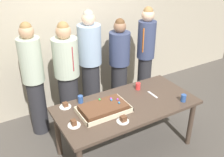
{
  "coord_description": "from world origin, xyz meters",
  "views": [
    {
      "loc": [
        -1.62,
        -2.39,
        2.63
      ],
      "look_at": [
        -0.14,
        0.15,
        1.11
      ],
      "focal_mm": 41.65,
      "sensor_mm": 36.0,
      "label": 1
    }
  ],
  "objects": [
    {
      "name": "cake_server_utensil",
      "position": [
        0.44,
        0.02,
        0.76
      ],
      "size": [
        0.03,
        0.2,
        0.01
      ],
      "primitive_type": "cube",
      "color": "silver",
      "rests_on": "party_table"
    },
    {
      "name": "person_far_right_suit",
      "position": [
        0.97,
        0.91,
        0.93
      ],
      "size": [
        0.3,
        0.3,
        1.76
      ],
      "rotation": [
        0.0,
        0.0,
        -2.54
      ],
      "color": "#28282D",
      "rests_on": "ground_plane"
    },
    {
      "name": "plated_slice_near_left",
      "position": [
        -0.78,
        -0.07,
        0.78
      ],
      "size": [
        0.15,
        0.15,
        0.08
      ],
      "color": "white",
      "rests_on": "party_table"
    },
    {
      "name": "person_striped_tie_right",
      "position": [
        -0.93,
        1.02,
        0.92
      ],
      "size": [
        0.32,
        0.32,
        1.75
      ],
      "rotation": [
        0.0,
        0.0,
        -1.05
      ],
      "color": "#28282D",
      "rests_on": "ground_plane"
    },
    {
      "name": "interior_back_panel",
      "position": [
        0.0,
        1.6,
        1.5
      ],
      "size": [
        8.0,
        0.12,
        3.0
      ],
      "primitive_type": "cube",
      "color": "#B2A893",
      "rests_on": "ground_plane"
    },
    {
      "name": "sheet_cake",
      "position": [
        -0.34,
        0.01,
        0.8
      ],
      "size": [
        0.64,
        0.4,
        0.12
      ],
      "color": "beige",
      "rests_on": "party_table"
    },
    {
      "name": "person_left_edge_reaching",
      "position": [
        -0.47,
        0.89,
        0.89
      ],
      "size": [
        0.37,
        0.37,
        1.72
      ],
      "rotation": [
        0.0,
        0.0,
        -1.43
      ],
      "color": "#28282D",
      "rests_on": "ground_plane"
    },
    {
      "name": "drink_cup_nearest",
      "position": [
        -0.51,
        0.35,
        0.81
      ],
      "size": [
        0.07,
        0.07,
        0.1
      ],
      "primitive_type": "cylinder",
      "color": "#2D5199",
      "rests_on": "party_table"
    },
    {
      "name": "person_serving_front",
      "position": [
        0.02,
        1.13,
        0.91
      ],
      "size": [
        0.37,
        0.37,
        1.77
      ],
      "rotation": [
        0.0,
        0.0,
        -1.89
      ],
      "color": "#28282D",
      "rests_on": "ground_plane"
    },
    {
      "name": "person_green_shirt_behind",
      "position": [
        0.53,
        1.05,
        0.82
      ],
      "size": [
        0.35,
        0.35,
        1.6
      ],
      "rotation": [
        0.0,
        0.0,
        -2.27
      ],
      "color": "#28282D",
      "rests_on": "ground_plane"
    },
    {
      "name": "party_table",
      "position": [
        0.0,
        0.0,
        0.67
      ],
      "size": [
        1.87,
        0.91,
        0.76
      ],
      "color": "#47382D",
      "rests_on": "ground_plane"
    },
    {
      "name": "plated_slice_far_left",
      "position": [
        -0.24,
        -0.3,
        0.78
      ],
      "size": [
        0.15,
        0.15,
        0.08
      ],
      "color": "white",
      "rests_on": "party_table"
    },
    {
      "name": "plated_slice_near_right",
      "position": [
        -0.72,
        0.34,
        0.77
      ],
      "size": [
        0.15,
        0.15,
        0.06
      ],
      "color": "white",
      "rests_on": "party_table"
    },
    {
      "name": "drink_cup_far_end",
      "position": [
        0.36,
        0.25,
        0.81
      ],
      "size": [
        0.07,
        0.07,
        0.1
      ],
      "primitive_type": "cylinder",
      "color": "red",
      "rests_on": "party_table"
    },
    {
      "name": "drink_cup_middle",
      "position": [
        0.69,
        -0.32,
        0.81
      ],
      "size": [
        0.07,
        0.07,
        0.1
      ],
      "primitive_type": "cylinder",
      "color": "#2D5199",
      "rests_on": "party_table"
    },
    {
      "name": "ground_plane",
      "position": [
        0.0,
        0.0,
        0.0
      ],
      "size": [
        12.0,
        12.0,
        0.0
      ],
      "primitive_type": "plane",
      "color": "#4C4742"
    }
  ]
}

